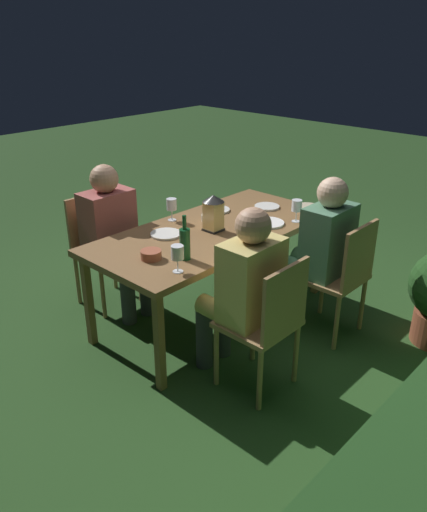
% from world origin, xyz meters
% --- Properties ---
extents(ground_plane, '(16.00, 16.00, 0.00)m').
position_xyz_m(ground_plane, '(0.00, 0.00, 0.00)').
color(ground_plane, '#26471E').
extents(dining_table, '(1.87, 0.87, 0.72)m').
position_xyz_m(dining_table, '(0.00, 0.00, 0.67)').
color(dining_table, brown).
rests_on(dining_table, ground).
extents(chair_side_right_a, '(0.42, 0.40, 0.87)m').
position_xyz_m(chair_side_right_a, '(-0.42, 0.83, 0.49)').
color(chair_side_right_a, '#937047').
rests_on(chair_side_right_a, ground).
extents(person_in_green, '(0.38, 0.47, 1.15)m').
position_xyz_m(person_in_green, '(-0.42, 0.63, 0.64)').
color(person_in_green, '#4C7A5B').
rests_on(person_in_green, ground).
extents(chair_side_left_b, '(0.42, 0.40, 0.87)m').
position_xyz_m(chair_side_left_b, '(0.42, -0.83, 0.49)').
color(chair_side_left_b, '#937047').
rests_on(chair_side_left_b, ground).
extents(person_in_rust, '(0.38, 0.47, 1.15)m').
position_xyz_m(person_in_rust, '(0.42, -0.63, 0.64)').
color(person_in_rust, '#9E4C47').
rests_on(person_in_rust, ground).
extents(chair_side_right_b, '(0.42, 0.40, 0.87)m').
position_xyz_m(chair_side_right_b, '(0.42, 0.83, 0.49)').
color(chair_side_right_b, '#937047').
rests_on(chair_side_right_b, ground).
extents(person_in_mustard, '(0.38, 0.47, 1.15)m').
position_xyz_m(person_in_mustard, '(0.42, 0.63, 0.64)').
color(person_in_mustard, tan).
rests_on(person_in_mustard, ground).
extents(lantern_centerpiece, '(0.15, 0.15, 0.27)m').
position_xyz_m(lantern_centerpiece, '(0.02, 0.02, 0.87)').
color(lantern_centerpiece, black).
rests_on(lantern_centerpiece, dining_table).
extents(green_bottle_on_table, '(0.07, 0.07, 0.29)m').
position_xyz_m(green_bottle_on_table, '(0.50, 0.23, 0.83)').
color(green_bottle_on_table, '#144723').
rests_on(green_bottle_on_table, dining_table).
extents(wine_glass_a, '(0.08, 0.08, 0.17)m').
position_xyz_m(wine_glass_a, '(-0.53, 0.35, 0.84)').
color(wine_glass_a, silver).
rests_on(wine_glass_a, dining_table).
extents(wine_glass_b, '(0.08, 0.08, 0.17)m').
position_xyz_m(wine_glass_b, '(0.08, -0.35, 0.84)').
color(wine_glass_b, silver).
rests_on(wine_glass_b, dining_table).
extents(wine_glass_c, '(0.08, 0.08, 0.17)m').
position_xyz_m(wine_glass_c, '(0.66, 0.33, 0.84)').
color(wine_glass_c, silver).
rests_on(wine_glass_c, dining_table).
extents(plate_a, '(0.24, 0.24, 0.01)m').
position_xyz_m(plate_a, '(-0.35, 0.22, 0.73)').
color(plate_a, white).
rests_on(plate_a, dining_table).
extents(plate_b, '(0.21, 0.21, 0.01)m').
position_xyz_m(plate_b, '(-0.30, -0.25, 0.73)').
color(plate_b, silver).
rests_on(plate_b, dining_table).
extents(plate_c, '(0.22, 0.22, 0.01)m').
position_xyz_m(plate_c, '(0.32, -0.16, 0.73)').
color(plate_c, silver).
rests_on(plate_c, dining_table).
extents(plate_d, '(0.20, 0.20, 0.01)m').
position_xyz_m(plate_d, '(-0.64, -0.01, 0.73)').
color(plate_d, silver).
rests_on(plate_d, dining_table).
extents(bowl_olives, '(0.13, 0.13, 0.06)m').
position_xyz_m(bowl_olives, '(0.65, 0.07, 0.75)').
color(bowl_olives, '#9E5138').
rests_on(bowl_olives, dining_table).
extents(bowl_bread, '(0.16, 0.16, 0.04)m').
position_xyz_m(bowl_bread, '(-0.80, 0.28, 0.74)').
color(bowl_bread, '#BCAD8E').
rests_on(bowl_bread, dining_table).
extents(bowl_salad, '(0.13, 0.13, 0.05)m').
position_xyz_m(bowl_salad, '(-0.10, -0.13, 0.75)').
color(bowl_salad, '#BCAD8E').
rests_on(bowl_salad, dining_table).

